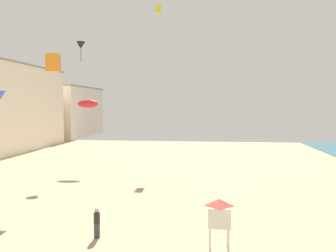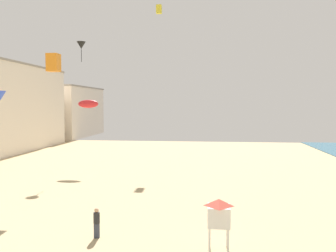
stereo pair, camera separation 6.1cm
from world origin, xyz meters
name	(u,v)px [view 1 (the left image)]	position (x,y,z in m)	size (l,w,h in m)	color
boardwalk_hotel_mid	(2,108)	(-26.39, 44.71, 6.70)	(11.70, 22.04, 13.39)	silver
boardwalk_hotel_far	(63,112)	(-26.39, 68.89, 5.59)	(12.44, 21.71, 11.18)	silver
kite_flyer	(97,221)	(0.32, 9.73, 0.92)	(0.34, 0.34, 1.64)	#383D4C
lifeguard_stand	(219,213)	(6.83, 8.94, 1.84)	(1.10, 1.10, 2.55)	white
kite_orange_box	(53,63)	(-5.92, 18.56, 10.52)	(0.90, 0.90, 1.41)	orange
kite_yellow_box	(159,9)	(-0.17, 38.06, 19.64)	(0.70, 0.70, 1.09)	yellow
kite_black_delta	(81,45)	(-7.78, 29.90, 13.78)	(0.98, 0.98, 2.22)	black
kite_red_parafoil_2	(88,104)	(-6.93, 29.51, 7.27)	(2.30, 0.64, 0.90)	red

